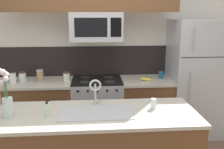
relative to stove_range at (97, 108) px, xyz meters
The scene contains 18 objects.
rear_partition 0.97m from the stove_range, 51.72° to the left, with size 5.20×0.10×2.60m, color silver.
splash_band 0.76m from the stove_range, 90.00° to the left, with size 3.44×0.01×0.48m, color black.
back_counter_left 0.86m from the stove_range, behind, with size 0.99×0.65×0.91m.
back_counter_right 0.76m from the stove_range, ahead, with size 0.80×0.65×0.91m.
stove_range is the anchor object (origin of this frame).
microwave 1.26m from the stove_range, 89.84° to the right, with size 0.74×0.40×0.40m.
refrigerator 1.65m from the stove_range, ahead, with size 0.88×0.74×1.82m.
storage_jar_tall 1.35m from the stove_range, behind, with size 0.09×0.09×0.17m.
storage_jar_medium 1.23m from the stove_range, behind, with size 0.11×0.11×0.15m.
storage_jar_short 1.01m from the stove_range, behind, with size 0.10×0.10×0.17m.
storage_jar_squat 0.69m from the stove_range, behind, with size 0.10×0.10×0.14m.
banana_bunch 0.88m from the stove_range, ahead, with size 0.19×0.12×0.08m.
coffee_tin 1.13m from the stove_range, ahead, with size 0.08×0.08×0.11m, color #1E5184.
kitchen_sink 1.31m from the stove_range, 91.60° to the right, with size 0.76×0.42×0.16m.
sink_faucet 1.23m from the stove_range, 91.88° to the right, with size 0.14×0.14×0.31m.
dish_soap_bottle 1.49m from the stove_range, 112.10° to the right, with size 0.06×0.05×0.16m.
spare_glass 1.41m from the stove_range, 63.38° to the right, with size 0.06×0.06×0.11m.
flower_vase 1.69m from the stove_range, 125.35° to the right, with size 0.13×0.18×0.50m.
Camera 1 is at (-0.05, -2.77, 1.93)m, focal length 40.00 mm.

